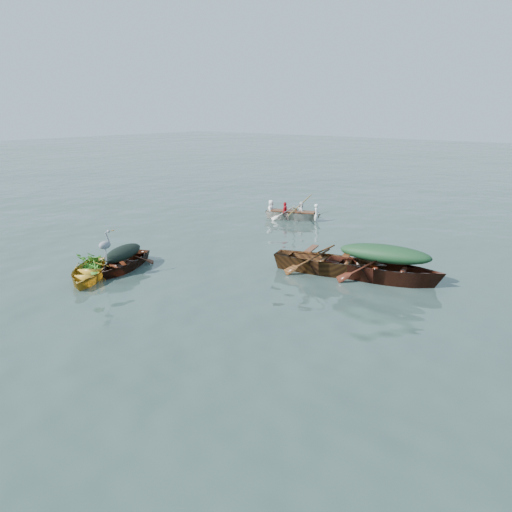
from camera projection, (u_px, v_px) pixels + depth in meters
The scene contains 13 objects.
ground at pixel (208, 278), 14.83m from camera, with size 140.00×140.00×0.00m, color #30443F.
yellow_dinghy at pixel (89, 279), 14.76m from camera, with size 1.34×3.09×0.83m, color gold.
dark_covered_boat at pixel (124, 269), 15.65m from camera, with size 1.22×3.29×0.80m, color #4B2011.
green_tarp_boat at pixel (383, 281), 14.60m from camera, with size 1.49×4.80×1.15m, color #492111.
open_wooden_boat at pixel (329, 273), 15.29m from camera, with size 1.50×4.81×1.15m, color brown.
rowed_boat at pixel (293, 219), 22.63m from camera, with size 1.08×3.59×0.82m, color silver.
dark_tarp_cover at pixel (123, 251), 15.48m from camera, with size 0.67×1.81×0.40m, color black.
green_tarp_cover at pixel (385, 254), 14.36m from camera, with size 0.82×2.64×0.52m, color #183C1B.
thwart_benches at pixel (330, 255), 15.12m from camera, with size 0.90×2.41×0.04m, color #532713, non-canonical shape.
heron at pixel (105, 250), 14.60m from camera, with size 0.28×0.40×0.92m, color gray, non-canonical shape.
dinghy_weeds at pixel (92, 251), 15.09m from camera, with size 0.70×0.90×0.60m, color #27751E.
rowers at pixel (293, 202), 22.41m from camera, with size 0.97×2.51×0.76m, color white.
oars at pixel (293, 210), 22.51m from camera, with size 2.60×0.60×0.06m, color olive, non-canonical shape.
Camera 1 is at (9.92, -10.01, 4.87)m, focal length 35.00 mm.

